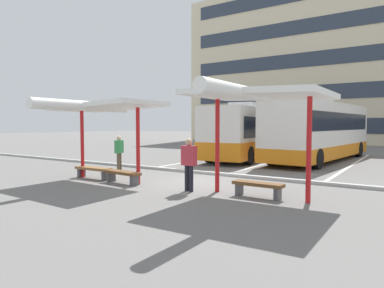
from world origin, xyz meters
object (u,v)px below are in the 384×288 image
at_px(bench_0, 93,170).
at_px(waiting_shelter_0, 103,108).
at_px(bench_1, 122,174).
at_px(waiting_passenger_1, 189,161).
at_px(bench_2, 258,186).
at_px(waiting_passenger_0, 119,150).
at_px(waiting_shelter_1, 256,96).
at_px(coach_bus_0, 253,133).
at_px(coach_bus_1, 321,132).

bearing_deg(bench_0, waiting_shelter_0, -16.59).
bearing_deg(bench_1, waiting_passenger_1, 2.21).
distance_m(bench_2, waiting_passenger_0, 8.22).
xyz_separation_m(waiting_shelter_1, waiting_passenger_1, (-2.20, -0.18, -1.96)).
bearing_deg(waiting_shelter_1, bench_1, -176.72).
relative_size(bench_2, waiting_passenger_1, 0.90).
bearing_deg(bench_2, bench_1, -174.67).
distance_m(bench_1, waiting_shelter_1, 5.70).
distance_m(coach_bus_0, waiting_shelter_0, 12.23).
relative_size(waiting_shelter_0, bench_0, 2.57).
bearing_deg(waiting_passenger_1, bench_0, 179.10).
bearing_deg(bench_1, waiting_shelter_1, 3.28).
bearing_deg(bench_0, bench_1, -5.83).
xyz_separation_m(waiting_shelter_1, bench_2, (-0.00, 0.18, -2.62)).
xyz_separation_m(bench_1, waiting_passenger_1, (2.85, 0.11, 0.65)).
distance_m(bench_0, waiting_passenger_0, 2.74).
relative_size(waiting_shelter_0, waiting_shelter_1, 0.90).
xyz_separation_m(coach_bus_1, bench_0, (-5.95, -12.01, -1.40)).
xyz_separation_m(waiting_shelter_0, waiting_passenger_0, (-1.95, 2.73, -1.83)).
relative_size(coach_bus_0, waiting_shelter_0, 2.72).
distance_m(bench_1, waiting_passenger_0, 3.93).
relative_size(coach_bus_0, waiting_passenger_1, 7.10).
bearing_deg(coach_bus_0, coach_bus_1, 1.80).
relative_size(waiting_shelter_0, bench_1, 2.66).
distance_m(coach_bus_0, waiting_shelter_1, 12.92).
bearing_deg(coach_bus_0, bench_1, -89.59).
height_order(bench_1, waiting_passenger_0, waiting_passenger_0).
distance_m(waiting_shelter_0, waiting_passenger_1, 4.16).
height_order(coach_bus_1, waiting_passenger_0, coach_bus_1).
bearing_deg(bench_0, waiting_passenger_1, -0.90).
distance_m(coach_bus_0, waiting_passenger_1, 12.32).
xyz_separation_m(bench_1, waiting_shelter_1, (5.06, 0.29, 2.61)).
bearing_deg(coach_bus_0, bench_2, -66.07).
bearing_deg(waiting_shelter_0, coach_bus_1, 67.64).
bearing_deg(waiting_shelter_0, bench_2, 5.33).
bearing_deg(bench_2, bench_0, -177.60).
relative_size(bench_0, waiting_passenger_0, 1.06).
relative_size(bench_1, waiting_shelter_1, 0.34).
height_order(waiting_shelter_1, bench_2, waiting_shelter_1).
bearing_deg(waiting_passenger_0, waiting_passenger_1, -23.94).
bearing_deg(coach_bus_1, waiting_passenger_0, -126.22).
bearing_deg(waiting_shelter_1, waiting_passenger_1, -175.34).
relative_size(waiting_shelter_0, bench_2, 2.89).
relative_size(coach_bus_0, waiting_shelter_1, 2.46).
height_order(waiting_shelter_0, bench_0, waiting_shelter_0).
bearing_deg(coach_bus_1, bench_1, -108.79).
bearing_deg(coach_bus_0, waiting_passenger_0, -106.34).
relative_size(bench_0, bench_1, 1.03).
bearing_deg(bench_0, coach_bus_1, 63.65).
bearing_deg(waiting_shelter_0, waiting_shelter_1, 3.60).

